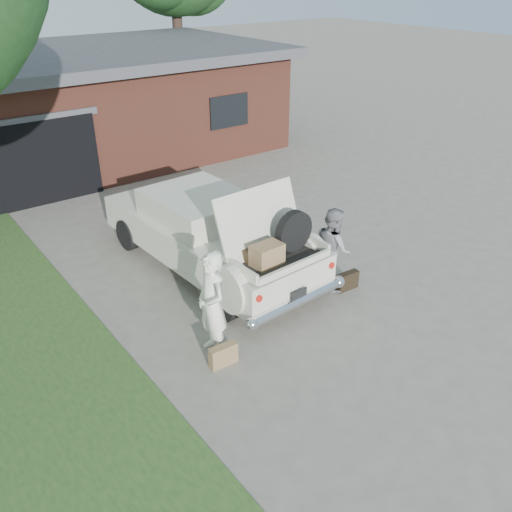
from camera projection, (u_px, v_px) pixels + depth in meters
ground at (276, 323)px, 9.67m from camera, size 90.00×90.00×0.00m
house at (78, 104)px, 17.46m from camera, size 12.80×7.80×3.30m
sedan at (210, 232)px, 11.11m from camera, size 2.37×5.51×2.19m
woman_left at (212, 305)px, 8.54m from camera, size 0.50×0.70×1.82m
woman_right at (333, 248)px, 10.41m from camera, size 0.89×0.98×1.66m
suitcase_left at (223, 355)px, 8.58m from camera, size 0.48×0.17×0.36m
suitcase_right at (347, 281)px, 10.59m from camera, size 0.48×0.18×0.36m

